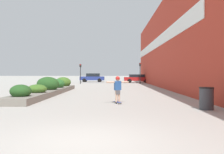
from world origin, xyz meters
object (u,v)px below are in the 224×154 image
at_px(skateboarder, 118,86).
at_px(car_leftmost, 184,79).
at_px(car_center_left, 137,78).
at_px(traffic_light_left, 80,70).
at_px(traffic_light_right, 140,70).
at_px(trash_bin, 206,98).
at_px(car_center_right, 93,77).
at_px(skateboard, 118,102).

height_order(skateboarder, car_leftmost, skateboarder).
relative_size(skateboarder, car_center_left, 0.29).
relative_size(traffic_light_left, traffic_light_right, 0.94).
bearing_deg(skateboarder, trash_bin, -50.95).
height_order(trash_bin, traffic_light_left, traffic_light_left).
distance_m(car_leftmost, traffic_light_right, 8.44).
bearing_deg(car_center_left, skateboarder, -7.00).
relative_size(trash_bin, car_center_right, 0.22).
distance_m(car_center_left, car_center_right, 8.90).
relative_size(car_leftmost, car_center_right, 0.90).
xyz_separation_m(car_center_right, traffic_light_left, (-1.15, -8.00, 1.27)).
height_order(skateboard, trash_bin, trash_bin).
xyz_separation_m(skateboarder, car_center_left, (3.67, 29.88, -0.15)).
distance_m(skateboarder, car_center_left, 30.10).
bearing_deg(traffic_light_left, traffic_light_right, 1.24).
bearing_deg(traffic_light_right, trash_bin, -89.43).
bearing_deg(traffic_light_left, car_leftmost, 11.00).
xyz_separation_m(car_center_right, traffic_light_right, (8.21, -7.80, 1.39)).
relative_size(trash_bin, traffic_light_left, 0.33).
height_order(skateboard, traffic_light_right, traffic_light_right).
relative_size(car_center_left, traffic_light_left, 1.54).
bearing_deg(car_leftmost, traffic_light_right, 112.01).
bearing_deg(traffic_light_left, trash_bin, -70.77).
distance_m(skateboard, traffic_light_left, 26.15).
height_order(traffic_light_left, traffic_light_right, traffic_light_right).
xyz_separation_m(skateboard, car_leftmost, (11.43, 28.77, 0.66)).
bearing_deg(skateboarder, traffic_light_left, 79.95).
bearing_deg(skateboarder, traffic_light_right, 59.21).
bearing_deg(traffic_light_right, car_center_left, 90.88).
relative_size(skateboard, car_leftmost, 0.18).
bearing_deg(car_leftmost, trash_bin, 166.51).
xyz_separation_m(skateboarder, traffic_light_left, (-5.63, 25.46, 1.18)).
bearing_deg(car_center_right, car_center_left, -113.74).
distance_m(skateboarder, traffic_light_left, 26.10).
bearing_deg(traffic_light_left, skateboard, -77.53).
height_order(car_center_left, traffic_light_right, traffic_light_right).
bearing_deg(car_center_right, skateboarder, -172.38).
xyz_separation_m(skateboard, car_center_right, (-4.48, 33.46, 0.78)).
bearing_deg(skateboard, car_leftmost, 45.82).
relative_size(car_center_left, car_center_right, 1.04).
xyz_separation_m(car_center_left, traffic_light_left, (-9.29, -4.42, 1.33)).
bearing_deg(car_leftmost, traffic_light_left, 101.00).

